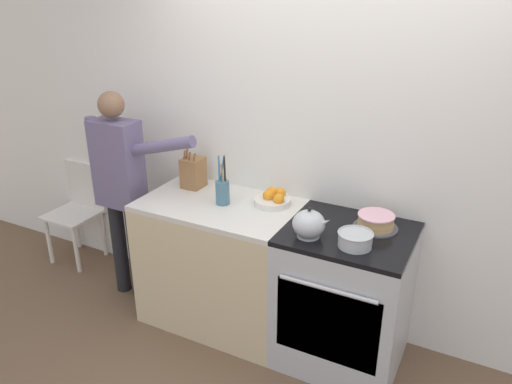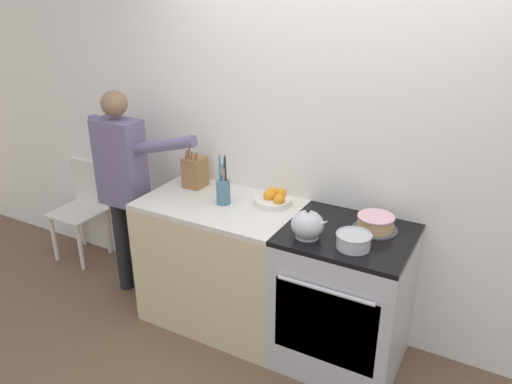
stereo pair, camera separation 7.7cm
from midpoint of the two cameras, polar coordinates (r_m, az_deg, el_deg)
ground_plane at (r=3.35m, az=3.55°, el=-20.06°), size 16.00×16.00×0.00m
wall_back at (r=3.23m, az=9.31°, el=4.96°), size 8.00×0.04×2.60m
counter_cabinet at (r=3.55m, az=-3.37°, el=-7.99°), size 1.05×0.66×0.92m
stove_range at (r=3.23m, az=10.60°, el=-11.86°), size 0.75×0.69×0.92m
layer_cake at (r=3.05m, az=14.21°, el=-3.50°), size 0.27×0.27×0.09m
tea_kettle at (r=2.88m, az=6.70°, el=-3.74°), size 0.23×0.19×0.19m
mixing_bowl at (r=2.82m, az=11.86°, el=-5.46°), size 0.20×0.20×0.09m
knife_block at (r=3.58m, az=-6.36°, el=2.30°), size 0.14×0.15×0.29m
utensil_crock at (r=3.29m, az=-3.10°, el=0.14°), size 0.09×0.09×0.34m
fruit_bowl at (r=3.29m, az=2.71°, el=-0.81°), size 0.24×0.24×0.10m
person_baker at (r=3.74m, az=-14.35°, el=1.43°), size 0.92×0.20×1.60m
dining_chair at (r=4.60m, az=-18.56°, el=-1.22°), size 0.40×0.40×0.85m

